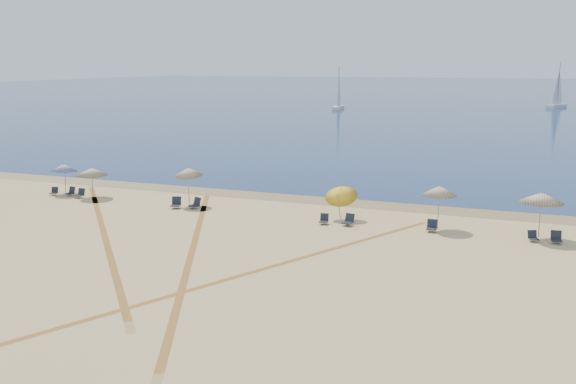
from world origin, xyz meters
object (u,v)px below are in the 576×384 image
(chair_6, at_px, (349,220))
(sailboat_0, at_px, (558,94))
(umbrella_1, at_px, (92,172))
(chair_1, at_px, (71,192))
(umbrella_2, at_px, (188,172))
(umbrella_5, at_px, (542,198))
(chair_5, at_px, (324,219))
(chair_2, at_px, (80,194))
(sailboat_2, at_px, (339,96))
(chair_9, at_px, (556,238))
(umbrella_0, at_px, (64,168))
(umbrella_4, at_px, (439,191))
(chair_0, at_px, (54,192))
(chair_8, at_px, (533,237))
(chair_7, at_px, (432,226))
(chair_4, at_px, (196,204))
(umbrella_3, at_px, (341,193))
(chair_3, at_px, (176,203))

(chair_6, height_order, sailboat_0, sailboat_0)
(umbrella_1, bearing_deg, chair_1, -175.33)
(umbrella_2, relative_size, umbrella_5, 1.01)
(chair_1, distance_m, chair_5, 19.86)
(chair_1, xyz_separation_m, chair_5, (19.82, -1.26, -0.01))
(chair_2, height_order, chair_5, chair_2)
(sailboat_2, bearing_deg, chair_9, -73.21)
(umbrella_0, relative_size, sailboat_2, 0.25)
(umbrella_0, relative_size, chair_1, 3.31)
(chair_2, height_order, chair_9, chair_2)
(umbrella_4, distance_m, chair_0, 27.76)
(umbrella_2, distance_m, chair_9, 23.24)
(sailboat_2, bearing_deg, umbrella_4, -76.55)
(umbrella_4, distance_m, chair_8, 5.65)
(umbrella_2, height_order, chair_9, umbrella_2)
(chair_1, height_order, chair_2, chair_2)
(chair_7, bearing_deg, chair_8, -3.63)
(chair_8, bearing_deg, chair_4, 156.28)
(umbrella_2, xyz_separation_m, umbrella_3, (10.78, -0.20, -0.64))
(umbrella_4, xyz_separation_m, chair_3, (-17.12, -0.74, -1.96))
(umbrella_2, bearing_deg, chair_4, -41.22)
(chair_5, distance_m, chair_7, 6.36)
(umbrella_2, relative_size, umbrella_3, 1.12)
(umbrella_0, xyz_separation_m, umbrella_5, (32.84, -0.62, 0.36))
(umbrella_1, relative_size, umbrella_5, 0.87)
(umbrella_4, relative_size, sailboat_2, 0.29)
(umbrella_0, xyz_separation_m, chair_3, (10.21, -1.28, -1.62))
(chair_2, distance_m, chair_6, 20.19)
(sailboat_0, bearing_deg, umbrella_3, -71.21)
(umbrella_1, xyz_separation_m, chair_3, (7.42, -0.89, -1.55))
(chair_5, bearing_deg, chair_4, 166.96)
(sailboat_0, distance_m, sailboat_2, 48.64)
(chair_6, relative_size, chair_7, 1.16)
(chair_1, xyz_separation_m, chair_6, (21.30, -1.09, 0.02))
(chair_5, bearing_deg, chair_1, 168.59)
(chair_3, bearing_deg, chair_5, -21.52)
(chair_8, bearing_deg, umbrella_2, 154.24)
(chair_9, bearing_deg, umbrella_2, 171.82)
(chair_7, bearing_deg, umbrella_4, 69.56)
(sailboat_0, bearing_deg, umbrella_0, -81.54)
(umbrella_3, relative_size, chair_0, 3.50)
(umbrella_5, relative_size, sailboat_0, 0.27)
(umbrella_0, relative_size, umbrella_1, 1.00)
(chair_1, xyz_separation_m, sailboat_0, (39.19, 111.32, 2.66))
(umbrella_2, xyz_separation_m, chair_0, (-10.94, -0.67, -2.04))
(chair_7, xyz_separation_m, chair_9, (6.61, -0.06, -0.01))
(umbrella_5, distance_m, chair_4, 21.43)
(chair_4, height_order, chair_5, chair_4)
(chair_0, distance_m, chair_8, 32.89)
(umbrella_3, relative_size, sailboat_2, 0.26)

